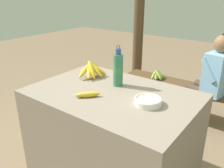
# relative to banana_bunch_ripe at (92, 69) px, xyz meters

# --- Properties ---
(market_counter) EXTENTS (1.20, 0.82, 0.77)m
(market_counter) POSITION_rel_banana_bunch_ripe_xyz_m (0.34, -0.17, -0.45)
(market_counter) COLOR gray
(market_counter) RESTS_ON ground_plane
(banana_bunch_ripe) EXTENTS (0.18, 0.31, 0.14)m
(banana_bunch_ripe) POSITION_rel_banana_bunch_ripe_xyz_m (0.00, 0.00, 0.00)
(banana_bunch_ripe) COLOR #4C381E
(banana_bunch_ripe) RESTS_ON market_counter
(serving_bowl) EXTENTS (0.18, 0.18, 0.04)m
(serving_bowl) POSITION_rel_banana_bunch_ripe_xyz_m (0.64, -0.18, -0.04)
(serving_bowl) COLOR white
(serving_bowl) RESTS_ON market_counter
(water_bottle) EXTENTS (0.08, 0.08, 0.32)m
(water_bottle) POSITION_rel_banana_bunch_ripe_xyz_m (0.29, -0.03, 0.06)
(water_bottle) COLOR #337556
(water_bottle) RESTS_ON market_counter
(loose_banana_front) EXTENTS (0.14, 0.15, 0.04)m
(loose_banana_front) POSITION_rel_banana_bunch_ripe_xyz_m (0.25, -0.34, -0.05)
(loose_banana_front) COLOR gold
(loose_banana_front) RESTS_ON market_counter
(wooden_bench) EXTENTS (1.70, 0.32, 0.42)m
(wooden_bench) POSITION_rel_banana_bunch_ripe_xyz_m (0.50, 1.14, -0.48)
(wooden_bench) COLOR brown
(wooden_bench) RESTS_ON ground_plane
(seated_vendor) EXTENTS (0.45, 0.42, 1.07)m
(seated_vendor) POSITION_rel_banana_bunch_ripe_xyz_m (0.72, 1.12, -0.22)
(seated_vendor) COLOR #473828
(seated_vendor) RESTS_ON ground_plane
(banana_bunch_green) EXTENTS (0.15, 0.25, 0.12)m
(banana_bunch_green) POSITION_rel_banana_bunch_ripe_xyz_m (0.06, 1.14, -0.36)
(banana_bunch_green) COLOR #4C381E
(banana_bunch_green) RESTS_ON wooden_bench
(support_post_near) EXTENTS (0.14, 0.14, 2.66)m
(support_post_near) POSITION_rel_banana_bunch_ripe_xyz_m (-0.48, 1.54, 0.49)
(support_post_near) COLOR #4C3823
(support_post_near) RESTS_ON ground_plane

